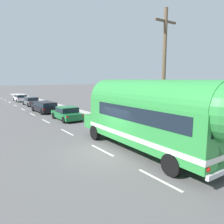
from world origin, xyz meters
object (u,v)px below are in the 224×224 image
Objects in this scene: car_second at (45,106)px; car_fourth at (20,97)px; utility_pole at (164,75)px; painted_bus at (152,114)px; car_third at (31,101)px; car_lead at (67,113)px.

car_second and car_fourth have the same top height.
utility_pole is at bearing -86.06° from car_fourth.
utility_pole reaches higher than car_second.
painted_bus is (-2.38, -1.45, -2.12)m from utility_pole.
car_third and car_fourth have the same top height.
car_second is 16.00m from car_fourth.
car_second and car_third have the same top height.
car_lead is 0.94× the size of car_third.
utility_pole is at bearing -85.20° from car_third.
car_lead is 14.68m from car_third.
utility_pole is 11.63m from car_lead.
painted_bus is 34.50m from car_fourth.
car_second is (-0.36, 6.22, 0.07)m from car_lead.
car_second is at bearing -93.05° from car_third.
car_second is 1.05× the size of car_third.
car_second is at bearing 98.65° from utility_pole.
car_fourth is at bearing 93.94° from utility_pole.
car_second is 1.09× the size of car_fourth.
car_third is at bearing 89.66° from car_lead.
painted_bus is at bearing -90.18° from car_fourth.
utility_pole is 0.75× the size of painted_bus.
utility_pole is 33.30m from car_fourth.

